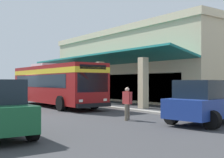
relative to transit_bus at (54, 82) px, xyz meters
The scene contains 7 objects.
ground 7.70m from the transit_bus, 101.90° to the left, with size 120.00×120.00×0.00m, color #38383A.
curb_strip 4.59m from the transit_bus, 139.66° to the left, with size 26.95×0.50×0.12m, color #9E998E.
plaza_building 12.89m from the transit_bus, 104.60° to the left, with size 22.76×13.37×7.23m.
transit_bus is the anchor object (origin of this frame).
parked_suv_blue 12.88m from the transit_bus, ahead, with size 3.11×5.01×1.97m.
pedestrian 9.77m from the transit_bus, ahead, with size 0.67×0.43×1.62m.
potted_palm 9.32m from the transit_bus, 152.73° to the left, with size 1.79×1.55×2.91m.
Camera 1 is at (22.58, -9.01, 1.89)m, focal length 47.25 mm.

